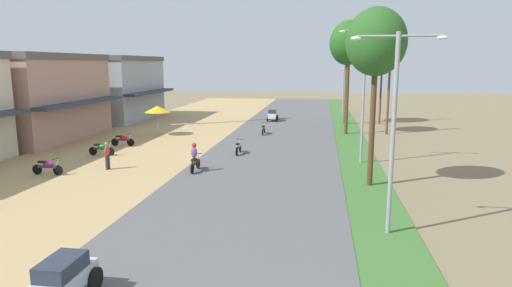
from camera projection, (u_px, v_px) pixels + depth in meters
The scene contains 20 objects.
shophouse_mid at pixel (30, 97), 35.39m from camera, with size 9.38×11.51×6.90m.
shophouse_far at pixel (107, 88), 48.05m from camera, with size 10.22×11.38×6.90m.
parked_motorbike_second at pixel (48, 166), 24.12m from camera, with size 1.80×0.54×0.94m.
parked_motorbike_third at pixel (102, 148), 29.26m from camera, with size 1.80×0.54×0.94m.
parked_motorbike_fourth at pixel (123, 139), 32.64m from camera, with size 1.80×0.54×0.94m.
vendor_umbrella at pixel (157, 109), 37.25m from camera, with size 2.20×2.20×2.52m.
pedestrian_on_shoulder at pixel (107, 154), 25.31m from camera, with size 0.33×0.41×1.62m.
median_tree_nearest at pixel (376, 43), 20.95m from camera, with size 2.89×2.89×8.70m.
median_tree_second at pixel (349, 42), 36.98m from camera, with size 3.11×3.11×9.66m.
median_tree_third at pixel (348, 44), 43.53m from camera, with size 3.62×3.62×10.15m.
streetlamp_near at pixel (394, 120), 15.20m from camera, with size 3.16×0.20×7.10m.
streetlamp_mid at pixel (364, 87), 26.42m from camera, with size 3.16×0.20×8.13m.
streetlamp_far at pixel (344, 76), 51.62m from camera, with size 3.16×0.20×8.02m.
utility_pole_near at pixel (389, 84), 37.70m from camera, with size 1.80×0.20×8.43m.
utility_pole_far at pixel (382, 73), 44.44m from camera, with size 1.80×0.20×9.90m.
car_sedan_silver at pixel (61, 280), 11.05m from camera, with size 1.10×2.26×1.19m.
car_hatchback_white at pixel (273, 115), 46.71m from camera, with size 1.04×2.00×1.23m.
motorbike_foreground_rider at pixel (195, 158), 24.81m from camera, with size 0.54×1.80×1.66m.
motorbike_ahead_second at pixel (239, 146), 29.75m from camera, with size 0.54×1.80×0.94m.
motorbike_ahead_third at pixel (264, 128), 38.03m from camera, with size 0.54×1.80×0.94m.
Camera 1 is at (3.31, -6.39, 6.10)m, focal length 30.84 mm.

